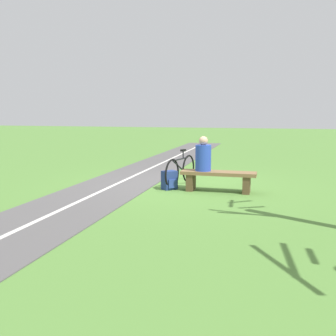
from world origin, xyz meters
The scene contains 7 objects.
ground_plane centered at (0.00, 0.00, 0.00)m, with size 80.00×80.00×0.00m, color #548438.
paved_path centered at (1.50, 4.00, 0.01)m, with size 1.97×36.00×0.02m, color #565454.
path_centre_line centered at (1.50, 4.00, 0.02)m, with size 0.10×32.00×0.00m, color silver.
bench centered at (-0.99, 0.51, 0.33)m, with size 1.76×0.53×0.48m.
person_seated centered at (-0.63, 0.53, 0.83)m, with size 0.38×0.38×0.82m.
bicycle centered at (0.06, 0.02, 0.39)m, with size 0.33×1.72×0.91m.
backpack centered at (0.18, 0.61, 0.22)m, with size 0.40×0.41×0.45m.
Camera 1 is at (-2.48, 9.29, 1.82)m, focal length 40.76 mm.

